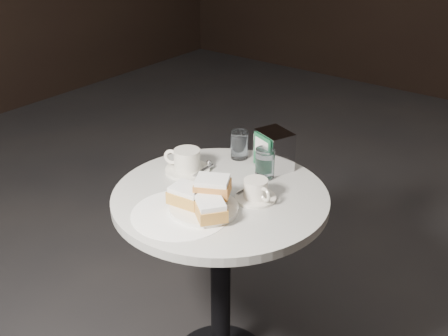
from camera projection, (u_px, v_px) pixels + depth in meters
cafe_table at (220, 245)px, 1.89m from camera, size 0.70×0.70×0.74m
sugar_spill at (180, 214)px, 1.69m from camera, size 0.32×0.32×0.00m
beignet_plate at (204, 200)px, 1.69m from camera, size 0.25×0.25×0.10m
coffee_cup_left at (187, 162)px, 1.93m from camera, size 0.20×0.20×0.08m
coffee_cup_right at (256, 191)px, 1.76m from camera, size 0.17×0.17×0.07m
water_glass_left at (239, 145)px, 2.02m from camera, size 0.08×0.08×0.10m
water_glass_right at (265, 164)px, 1.88m from camera, size 0.07×0.07×0.11m
napkin_dispenser at (274, 150)px, 1.93m from camera, size 0.14×0.13×0.14m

